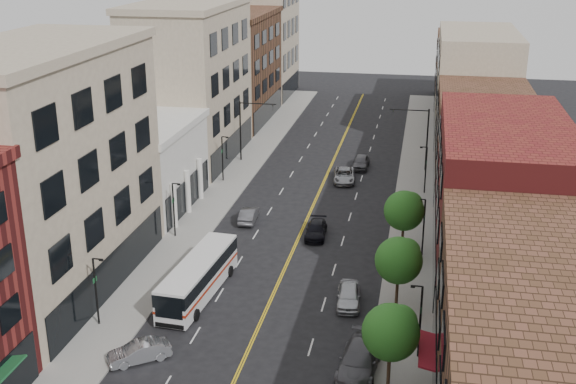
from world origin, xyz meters
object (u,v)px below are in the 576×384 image
Objects in this scene: car_lane_a at (316,230)px; car_lane_c at (361,162)px; car_angle_b at (139,352)px; car_parked_mid at (359,360)px; car_parked_far at (349,295)px; car_lane_behind at (249,215)px; car_lane_b at (344,175)px; city_bus at (198,275)px.

car_lane_c is at bearing 81.59° from car_lane_a.
car_lane_c is (10.09, 43.45, 0.09)m from car_angle_b.
car_angle_b is 0.91× the size of car_lane_a.
car_parked_mid is at bearing 60.19° from car_angle_b.
car_parked_far is at bearing -85.03° from car_lane_c.
car_lane_a is at bearing 110.45° from car_parked_mid.
car_parked_far is at bearing -73.39° from car_lane_a.
car_lane_a is 1.00× the size of car_lane_c.
car_lane_a is at bearing 156.70° from car_lane_behind.
car_parked_mid is at bearing -88.09° from car_lane_b.
car_lane_behind is at bearing 93.58° from city_bus.
city_bus reaches higher than car_lane_c.
car_angle_b is (-1.03, -9.37, -0.99)m from city_bus.
car_parked_far reaches higher than car_lane_b.
car_lane_a is (-4.30, 12.17, -0.09)m from car_parked_far.
car_lane_b reaches higher than car_angle_b.
city_bus reaches higher than car_parked_far.
car_lane_c is (1.37, 5.17, 0.05)m from car_lane_b.
car_parked_mid is 26.46m from car_lane_behind.
car_parked_mid is at bearing -84.26° from car_parked_far.
car_angle_b is 0.98× the size of car_lane_behind.
car_parked_mid is 1.40× the size of car_lane_behind.
car_lane_behind is at bearing 157.75° from car_lane_a.
city_bus is 2.59× the size of car_parked_far.
city_bus is 15.15m from car_parked_mid.
car_parked_mid is 1.29× the size of car_lane_c.
city_bus reaches higher than car_lane_a.
car_angle_b is at bearing 83.41° from car_lane_behind.
city_bus is at bearing -111.03° from car_lane_b.
car_lane_behind is (-11.17, 14.59, -0.06)m from car_parked_far.
car_parked_far is 1.06× the size of car_lane_behind.
car_lane_behind is (1.15, 24.64, 0.01)m from car_angle_b.
car_lane_a is at bearing -98.60° from car_lane_b.
city_bus is at bearing 178.65° from car_parked_far.
car_lane_behind is 20.82m from car_lane_c.
car_lane_b reaches higher than car_lane_a.
car_parked_far is (11.30, 0.68, -0.92)m from city_bus.
car_lane_b is (7.69, 28.91, -0.95)m from city_bus.
car_lane_c reaches higher than car_lane_a.
city_bus reaches higher than car_lane_b.
car_parked_mid is 21.58m from car_lane_a.
car_parked_mid is at bearing -76.99° from car_lane_a.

